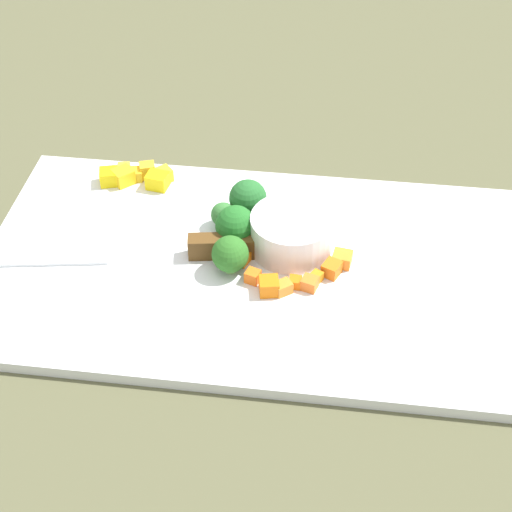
% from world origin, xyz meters
% --- Properties ---
extents(ground_plane, '(4.00, 4.00, 0.00)m').
position_xyz_m(ground_plane, '(0.00, 0.00, 0.00)').
color(ground_plane, brown).
extents(cutting_board, '(0.54, 0.30, 0.01)m').
position_xyz_m(cutting_board, '(0.00, 0.00, 0.01)').
color(cutting_board, white).
rests_on(cutting_board, ground_plane).
extents(prep_bowl, '(0.08, 0.08, 0.04)m').
position_xyz_m(prep_bowl, '(0.03, 0.03, 0.03)').
color(prep_bowl, white).
rests_on(prep_bowl, cutting_board).
extents(chef_knife, '(0.31, 0.07, 0.02)m').
position_xyz_m(chef_knife, '(-0.08, 0.00, 0.02)').
color(chef_knife, silver).
rests_on(chef_knife, cutting_board).
extents(carrot_dice_0, '(0.02, 0.02, 0.01)m').
position_xyz_m(carrot_dice_0, '(0.07, -0.01, 0.02)').
color(carrot_dice_0, orange).
rests_on(carrot_dice_0, cutting_board).
extents(carrot_dice_1, '(0.02, 0.02, 0.01)m').
position_xyz_m(carrot_dice_1, '(0.03, -0.04, 0.02)').
color(carrot_dice_1, orange).
rests_on(carrot_dice_1, cutting_board).
extents(carrot_dice_2, '(0.02, 0.02, 0.02)m').
position_xyz_m(carrot_dice_2, '(0.02, -0.04, 0.02)').
color(carrot_dice_2, orange).
rests_on(carrot_dice_2, cutting_board).
extents(carrot_dice_3, '(0.01, 0.01, 0.01)m').
position_xyz_m(carrot_dice_3, '(0.04, -0.03, 0.02)').
color(carrot_dice_3, orange).
rests_on(carrot_dice_3, cutting_board).
extents(carrot_dice_4, '(0.02, 0.02, 0.01)m').
position_xyz_m(carrot_dice_4, '(0.05, -0.03, 0.02)').
color(carrot_dice_4, orange).
rests_on(carrot_dice_4, cutting_board).
extents(carrot_dice_5, '(0.02, 0.02, 0.01)m').
position_xyz_m(carrot_dice_5, '(0.00, -0.02, 0.02)').
color(carrot_dice_5, orange).
rests_on(carrot_dice_5, cutting_board).
extents(carrot_dice_6, '(0.02, 0.02, 0.01)m').
position_xyz_m(carrot_dice_6, '(0.08, 0.01, 0.02)').
color(carrot_dice_6, orange).
rests_on(carrot_dice_6, cutting_board).
extents(carrot_dice_7, '(0.01, 0.02, 0.01)m').
position_xyz_m(carrot_dice_7, '(0.06, -0.02, 0.02)').
color(carrot_dice_7, orange).
rests_on(carrot_dice_7, cutting_board).
extents(carrot_dice_8, '(0.02, 0.02, 0.01)m').
position_xyz_m(carrot_dice_8, '(-0.01, 0.00, 0.02)').
color(carrot_dice_8, orange).
rests_on(carrot_dice_8, cutting_board).
extents(pepper_dice_0, '(0.02, 0.02, 0.02)m').
position_xyz_m(pepper_dice_0, '(-0.18, 0.11, 0.02)').
color(pepper_dice_0, yellow).
rests_on(pepper_dice_0, cutting_board).
extents(pepper_dice_1, '(0.03, 0.02, 0.02)m').
position_xyz_m(pepper_dice_1, '(-0.12, 0.11, 0.02)').
color(pepper_dice_1, yellow).
rests_on(pepper_dice_1, cutting_board).
extents(pepper_dice_2, '(0.02, 0.01, 0.01)m').
position_xyz_m(pepper_dice_2, '(-0.16, 0.13, 0.02)').
color(pepper_dice_2, yellow).
rests_on(pepper_dice_2, cutting_board).
extents(pepper_dice_3, '(0.02, 0.02, 0.01)m').
position_xyz_m(pepper_dice_3, '(-0.12, 0.12, 0.02)').
color(pepper_dice_3, yellow).
rests_on(pepper_dice_3, cutting_board).
extents(pepper_dice_4, '(0.03, 0.03, 0.02)m').
position_xyz_m(pepper_dice_4, '(-0.16, 0.11, 0.02)').
color(pepper_dice_4, yellow).
rests_on(pepper_dice_4, cutting_board).
extents(pepper_dice_5, '(0.02, 0.02, 0.01)m').
position_xyz_m(pepper_dice_5, '(-0.15, 0.12, 0.02)').
color(pepper_dice_5, yellow).
rests_on(pepper_dice_5, cutting_board).
extents(pepper_dice_6, '(0.02, 0.02, 0.02)m').
position_xyz_m(pepper_dice_6, '(-0.14, 0.13, 0.02)').
color(pepper_dice_6, yellow).
rests_on(pepper_dice_6, cutting_board).
extents(broccoli_floret_0, '(0.04, 0.04, 0.04)m').
position_xyz_m(broccoli_floret_0, '(-0.02, 0.07, 0.03)').
color(broccoli_floret_0, '#95B854').
rests_on(broccoli_floret_0, cutting_board).
extents(broccoli_floret_1, '(0.04, 0.04, 0.04)m').
position_xyz_m(broccoli_floret_1, '(-0.02, -0.01, 0.03)').
color(broccoli_floret_1, '#86B666').
rests_on(broccoli_floret_1, cutting_board).
extents(broccoli_floret_2, '(0.03, 0.03, 0.03)m').
position_xyz_m(broccoli_floret_2, '(-0.04, 0.05, 0.03)').
color(broccoli_floret_2, '#92AC58').
rests_on(broccoli_floret_2, cutting_board).
extents(broccoli_floret_3, '(0.04, 0.04, 0.04)m').
position_xyz_m(broccoli_floret_3, '(-0.02, 0.03, 0.04)').
color(broccoli_floret_3, '#90AC58').
rests_on(broccoli_floret_3, cutting_board).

